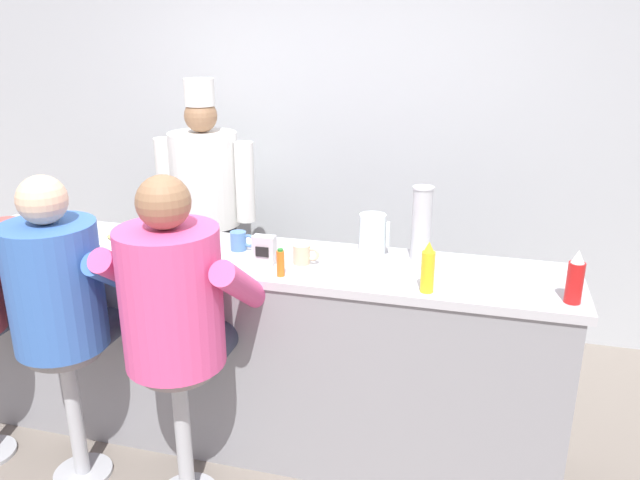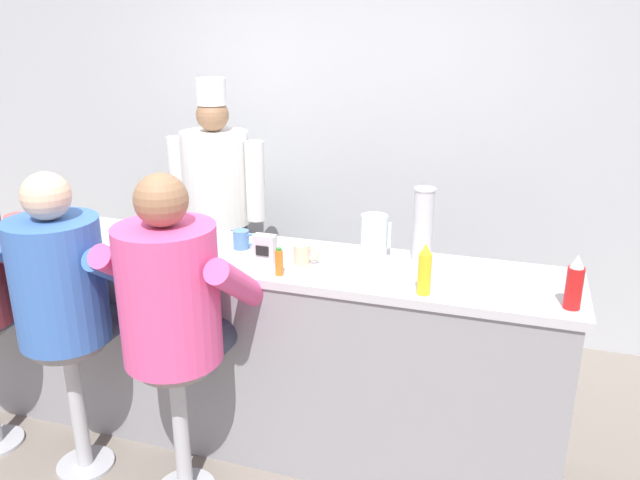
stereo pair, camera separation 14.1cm
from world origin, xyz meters
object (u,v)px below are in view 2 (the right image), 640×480
breakfast_plate (124,236)px  coffee_mug_tan (303,254)px  diner_seated_blue (65,288)px  cook_in_whites_near (217,200)px  water_pitcher_clear (374,235)px  cup_stack_steel (423,225)px  napkin_dispenser_chrome (265,249)px  diner_seated_pink (175,300)px  cereal_bowl (18,220)px  coffee_mug_blue (242,239)px  ketchup_bottle_red (574,284)px  hot_sauce_bottle_orange (279,262)px  mustard_bottle_yellow (425,270)px

breakfast_plate → coffee_mug_tan: bearing=-2.3°
diner_seated_blue → cook_in_whites_near: 1.51m
water_pitcher_clear → cup_stack_steel: 0.24m
water_pitcher_clear → napkin_dispenser_chrome: size_ratio=1.49×
breakfast_plate → diner_seated_pink: (0.58, -0.49, -0.07)m
cereal_bowl → diner_seated_pink: bearing=-21.7°
coffee_mug_tan → diner_seated_pink: 0.62m
cereal_bowl → coffee_mug_blue: coffee_mug_blue is taller
coffee_mug_tan → napkin_dispenser_chrome: (-0.17, -0.04, 0.02)m
ketchup_bottle_red → diner_seated_blue: 2.19m
hot_sauce_bottle_orange → cook_in_whites_near: (-0.94, 1.23, -0.12)m
cereal_bowl → cup_stack_steel: size_ratio=0.39×
ketchup_bottle_red → cook_in_whites_near: (-2.16, 1.19, -0.16)m
water_pitcher_clear → napkin_dispenser_chrome: bearing=-151.2°
mustard_bottle_yellow → cook_in_whites_near: cook_in_whites_near is taller
ketchup_bottle_red → water_pitcher_clear: size_ratio=1.11×
hot_sauce_bottle_orange → breakfast_plate: hot_sauce_bottle_orange is taller
breakfast_plate → diner_seated_pink: size_ratio=0.15×
mustard_bottle_yellow → water_pitcher_clear: bearing=128.3°
ketchup_bottle_red → cook_in_whites_near: cook_in_whites_near is taller
water_pitcher_clear → diner_seated_pink: diner_seated_pink is taller
cup_stack_steel → diner_seated_blue: diner_seated_blue is taller
hot_sauce_bottle_orange → napkin_dispenser_chrome: (-0.12, 0.13, 0.01)m
coffee_mug_blue → cup_stack_steel: 0.89m
hot_sauce_bottle_orange → diner_seated_pink: 0.48m
mustard_bottle_yellow → cup_stack_steel: bearing=100.7°
mustard_bottle_yellow → cook_in_whites_near: 2.01m
napkin_dispenser_chrome → mustard_bottle_yellow: bearing=-9.7°
coffee_mug_blue → napkin_dispenser_chrome: bearing=-37.8°
cereal_bowl → cook_in_whites_near: 1.23m
cereal_bowl → coffee_mug_blue: (1.36, 0.03, 0.02)m
breakfast_plate → napkin_dispenser_chrome: size_ratio=1.67×
coffee_mug_tan → napkin_dispenser_chrome: 0.18m
ketchup_bottle_red → napkin_dispenser_chrome: (-1.34, 0.09, -0.04)m
coffee_mug_tan → diner_seated_blue: bearing=-155.5°
cup_stack_steel → water_pitcher_clear: bearing=179.2°
mustard_bottle_yellow → hot_sauce_bottle_orange: mustard_bottle_yellow is taller
mustard_bottle_yellow → napkin_dispenser_chrome: 0.78m
cereal_bowl → diner_seated_pink: diner_seated_pink is taller
coffee_mug_tan → diner_seated_blue: 1.09m
mustard_bottle_yellow → diner_seated_blue: size_ratio=0.15×
cereal_bowl → coffee_mug_blue: 1.36m
water_pitcher_clear → coffee_mug_tan: water_pitcher_clear is taller
ketchup_bottle_red → diner_seated_blue: (-2.16, -0.32, -0.18)m
mustard_bottle_yellow → napkin_dispenser_chrome: (-0.77, 0.13, -0.04)m
mustard_bottle_yellow → coffee_mug_blue: bearing=164.0°
cereal_bowl → breakfast_plate: bearing=-2.0°
breakfast_plate → cook_in_whites_near: 1.02m
breakfast_plate → cook_in_whites_near: bearing=88.9°
cup_stack_steel → breakfast_plate: bearing=-173.8°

